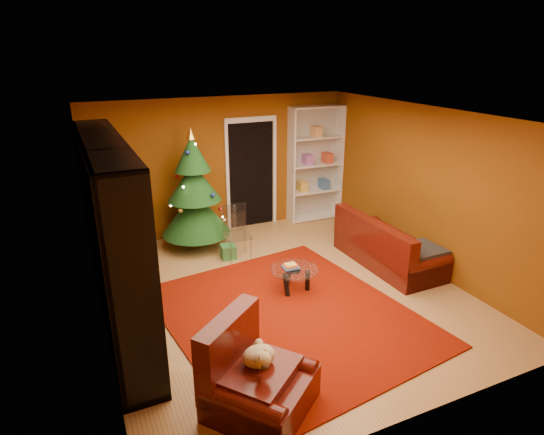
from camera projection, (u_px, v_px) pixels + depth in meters
name	position (u px, v px, depth m)	size (l,w,h in m)	color
floor	(283.00, 293.00, 6.81)	(5.00, 5.50, 0.05)	#A57742
ceiling	(285.00, 114.00, 5.88)	(5.00, 5.50, 0.05)	silver
wall_back	(221.00, 166.00, 8.71)	(5.00, 0.05, 2.60)	brown
wall_left	(91.00, 239.00, 5.37)	(0.05, 5.50, 2.60)	brown
wall_right	(425.00, 188.00, 7.31)	(0.05, 5.50, 2.60)	brown
doorway	(251.00, 176.00, 8.99)	(1.06, 0.60, 2.16)	black
rug	(288.00, 315.00, 6.18)	(3.03, 3.54, 0.02)	#781303
media_unit	(114.00, 239.00, 5.54)	(0.49, 3.21, 2.46)	black
christmas_tree	(194.00, 191.00, 7.99)	(1.23, 1.23, 2.19)	#134116
gift_box_teal	(139.00, 251.00, 7.80)	(0.30, 0.30, 0.30)	#1A7B78
gift_box_green	(228.00, 252.00, 7.84)	(0.25, 0.25, 0.25)	#2A7336
gift_box_red	(174.00, 235.00, 8.57)	(0.21, 0.21, 0.21)	maroon
white_bookshelf	(315.00, 164.00, 9.33)	(1.12, 0.40, 2.42)	white
armchair	(261.00, 377.00, 4.46)	(1.01, 1.01, 0.79)	#3F0C06
dog	(259.00, 356.00, 4.46)	(0.40, 0.30, 0.26)	#D1B98C
sofa	(389.00, 240.00, 7.54)	(1.96, 0.88, 0.84)	#3F0C06
coffee_table	(294.00, 279.00, 6.76)	(0.72, 0.72, 0.45)	gray
acrylic_chair	(238.00, 236.00, 7.74)	(0.43, 0.47, 0.84)	#66605B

